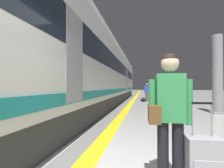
{
  "coord_description": "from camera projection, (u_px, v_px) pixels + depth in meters",
  "views": [
    {
      "loc": [
        -0.01,
        -1.79,
        1.25
      ],
      "look_at": [
        -1.3,
        5.07,
        1.35
      ],
      "focal_mm": 26.89,
      "sensor_mm": 36.0,
      "label": 1
    }
  ],
  "objects": [
    {
      "name": "high_speed_train",
      "position": [
        88.0,
        64.0,
        9.19
      ],
      "size": [
        2.94,
        34.21,
        4.97
      ],
      "color": "#38383D",
      "rests_on": "ground"
    },
    {
      "name": "tactile_edge_band",
      "position": [
        126.0,
        104.0,
        11.79
      ],
      "size": [
        0.57,
        80.0,
        0.01
      ],
      "primitive_type": "cube",
      "color": "slate",
      "rests_on": "ground"
    },
    {
      "name": "platform_pillar",
      "position": [
        218.0,
        76.0,
        7.65
      ],
      "size": [
        0.56,
        0.56,
        3.6
      ],
      "color": "gray",
      "rests_on": "ground"
    },
    {
      "name": "rolling_suitcase_foreground",
      "position": [
        204.0,
        165.0,
        1.88
      ],
      "size": [
        0.39,
        0.26,
        1.06
      ],
      "color": "#9E9EA3",
      "rests_on": "ground"
    },
    {
      "name": "passenger_near",
      "position": [
        147.0,
        91.0,
        13.75
      ],
      "size": [
        0.48,
        0.25,
        1.56
      ],
      "color": "brown",
      "rests_on": "ground"
    },
    {
      "name": "traveller_foreground",
      "position": [
        169.0,
        110.0,
        2.04
      ],
      "size": [
        0.52,
        0.28,
        1.65
      ],
      "color": "black",
      "rests_on": "ground"
    },
    {
      "name": "duffel_bag_near",
      "position": [
        143.0,
        100.0,
        13.67
      ],
      "size": [
        0.44,
        0.26,
        0.36
      ],
      "color": "black",
      "rests_on": "ground"
    },
    {
      "name": "safety_line_strip",
      "position": [
        130.0,
        104.0,
        11.74
      ],
      "size": [
        0.36,
        80.0,
        0.01
      ],
      "primitive_type": "cube",
      "color": "yellow",
      "rests_on": "ground"
    },
    {
      "name": "waste_bin",
      "position": [
        174.0,
        98.0,
        11.42
      ],
      "size": [
        0.46,
        0.46,
        0.91
      ],
      "color": "#2D6638",
      "rests_on": "ground"
    },
    {
      "name": "passenger_mid",
      "position": [
        159.0,
        89.0,
        18.93
      ],
      "size": [
        0.51,
        0.37,
        1.66
      ],
      "color": "brown",
      "rests_on": "ground"
    },
    {
      "name": "suitcase_mid",
      "position": [
        156.0,
        95.0,
        18.82
      ],
      "size": [
        0.44,
        0.37,
        0.97
      ],
      "color": "#19234C",
      "rests_on": "ground"
    }
  ]
}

